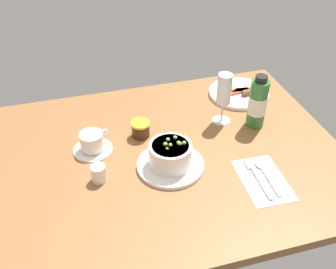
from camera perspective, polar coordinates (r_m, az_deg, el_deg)
ground_plane at (r=124.03cm, az=-0.17°, el=-3.34°), size 110.00×84.00×3.00cm
porridge_bowl at (r=116.00cm, az=0.34°, el=-3.22°), size 20.16×20.16×9.02cm
cutlery_setting at (r=117.66cm, az=13.55°, el=-6.22°), size 13.37×20.12×0.90cm
coffee_cup at (r=124.93cm, az=-10.92°, el=-1.18°), size 12.35×12.35×6.37cm
creamer_jug at (r=114.28cm, az=-9.96°, el=-5.53°), size 5.03×4.45×5.65cm
wine_glass at (r=132.16cm, az=8.12°, el=6.15°), size 6.11×6.11×18.06cm
jam_jar at (r=129.07cm, az=-3.98°, el=0.83°), size 6.19×6.19×5.37cm
sauce_bottle_green at (r=133.78cm, az=12.83°, el=4.44°), size 6.13×6.13×18.87cm
breakfast_plate at (r=153.32cm, az=10.15°, el=5.98°), size 22.70×22.70×3.70cm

